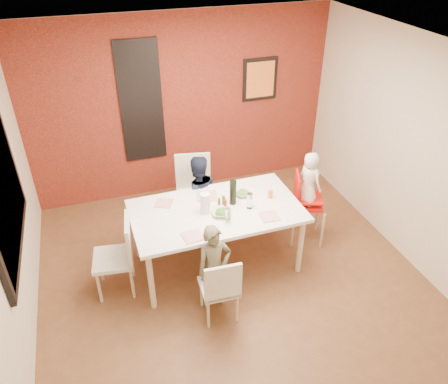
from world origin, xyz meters
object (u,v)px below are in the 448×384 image
object	(u,v)px
wine_bottle	(233,192)
child_near	(214,268)
high_chair	(304,201)
chair_near	(221,287)
dining_table	(216,214)
paper_towel_roll	(205,203)
chair_far	(194,188)
chair_left	(120,252)
child_far	(198,197)
toddler	(310,179)

from	to	relation	value
wine_bottle	child_near	bearing A→B (deg)	-123.05
high_chair	wine_bottle	world-z (taller)	wine_bottle
chair_near	dining_table	bearing A→B (deg)	-102.01
dining_table	child_near	distance (m)	0.71
dining_table	chair_near	xyz separation A→B (m)	(-0.23, -0.87, -0.28)
high_chair	paper_towel_roll	size ratio (longest dim) A/B	3.91
chair_far	wine_bottle	xyz separation A→B (m)	(0.26, -0.87, 0.40)
chair_left	child_far	world-z (taller)	child_far
dining_table	child_far	size ratio (longest dim) A/B	1.70
paper_towel_roll	high_chair	bearing A→B (deg)	5.86
high_chair	toddler	bearing A→B (deg)	-103.91
toddler	dining_table	bearing A→B (deg)	78.72
chair_near	high_chair	size ratio (longest dim) A/B	0.85
child_far	toddler	size ratio (longest dim) A/B	1.65
child_far	paper_towel_roll	xyz separation A→B (m)	(-0.09, -0.69, 0.37)
chair_left	wine_bottle	size ratio (longest dim) A/B	3.10
dining_table	paper_towel_roll	distance (m)	0.24
chair_left	high_chair	bearing A→B (deg)	102.26
chair_near	toddler	world-z (taller)	toddler
dining_table	chair_far	distance (m)	0.95
chair_left	child_near	world-z (taller)	child_near
chair_near	toddler	xyz separation A→B (m)	(1.49, 0.98, 0.47)
chair_left	child_far	bearing A→B (deg)	131.49
toddler	wine_bottle	xyz separation A→B (m)	(-1.04, -0.05, 0.04)
high_chair	child_near	bearing A→B (deg)	137.54
chair_far	high_chair	xyz separation A→B (m)	(1.27, -0.80, 0.02)
chair_far	child_near	xyz separation A→B (m)	(-0.19, -1.56, -0.05)
high_chair	child_near	world-z (taller)	child_near
chair_left	child_far	size ratio (longest dim) A/B	0.82
chair_far	dining_table	bearing A→B (deg)	-77.21
child_far	paper_towel_roll	world-z (taller)	child_far
dining_table	wine_bottle	bearing A→B (deg)	14.67
chair_near	paper_towel_roll	bearing A→B (deg)	-93.20
chair_far	chair_left	distance (m)	1.51
chair_near	chair_left	size ratio (longest dim) A/B	0.87
toddler	chair_near	bearing A→B (deg)	106.97
child_far	chair_far	bearing A→B (deg)	-96.46
chair_near	child_far	size ratio (longest dim) A/B	0.71
chair_near	paper_towel_roll	xyz separation A→B (m)	(0.09, 0.86, 0.49)
dining_table	chair_far	xyz separation A→B (m)	(-0.03, 0.93, -0.17)
wine_bottle	paper_towel_roll	bearing A→B (deg)	-168.87
dining_table	toddler	size ratio (longest dim) A/B	2.80
toddler	wine_bottle	world-z (taller)	toddler
chair_near	toddler	bearing A→B (deg)	-143.84
wine_bottle	chair_near	bearing A→B (deg)	-116.11
toddler	child_near	bearing A→B (deg)	100.27
chair_near	wine_bottle	distance (m)	1.16
chair_far	paper_towel_roll	size ratio (longest dim) A/B	4.08
dining_table	toddler	xyz separation A→B (m)	(1.26, 0.11, 0.19)
high_chair	child_far	distance (m)	1.40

